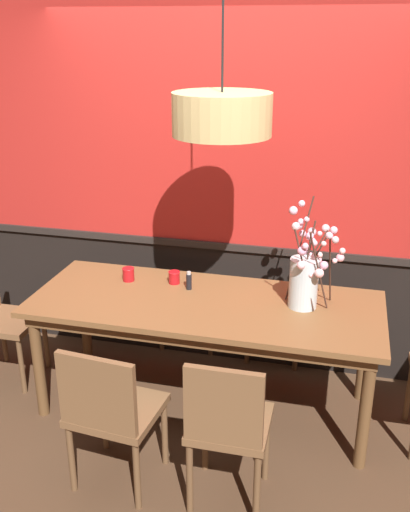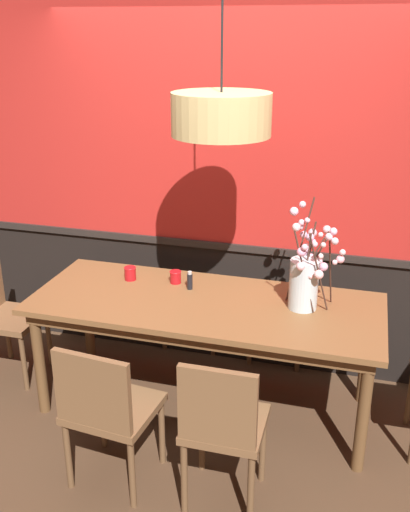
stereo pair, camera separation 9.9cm
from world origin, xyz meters
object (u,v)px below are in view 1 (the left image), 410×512
at_px(chair_near_side_right, 228,424).
at_px(vase_with_blossoms, 305,276).
at_px(pendant_lamp, 222,114).
at_px(candle_holder_nearer_edge, 174,277).
at_px(chair_near_side_left, 110,409).
at_px(dining_table, 205,313).
at_px(candle_holder_nearer_center, 128,274).
at_px(condiment_bottle, 189,281).
at_px(chair_far_side_right, 278,291).
at_px(chair_far_side_left, 192,277).

bearing_deg(chair_near_side_right, vase_with_blossoms, 72.86).
height_order(vase_with_blossoms, pendant_lamp, pendant_lamp).
bearing_deg(pendant_lamp, candle_holder_nearer_edge, 140.91).
xyz_separation_m(chair_near_side_left, candle_holder_nearer_edge, (0.04, 1.05, 0.32)).
bearing_deg(dining_table, candle_holder_nearer_center, 162.12).
bearing_deg(candle_holder_nearer_edge, vase_with_blossoms, -8.48).
height_order(chair_near_side_left, candle_holder_nearer_edge, chair_near_side_left).
bearing_deg(condiment_bottle, pendant_lamp, -42.90).
bearing_deg(condiment_bottle, candle_holder_nearer_center, 175.40).
bearing_deg(candle_holder_nearer_center, chair_far_side_right, 34.56).
bearing_deg(candle_holder_nearer_center, dining_table, -17.88).
bearing_deg(vase_with_blossoms, chair_near_side_right, -107.14).
relative_size(dining_table, chair_far_side_right, 2.42).
xyz_separation_m(vase_with_blossoms, pendant_lamp, (-0.49, -0.18, 0.97)).
distance_m(dining_table, condiment_bottle, 0.25).
height_order(vase_with_blossoms, candle_holder_nearer_center, vase_with_blossoms).
relative_size(chair_far_side_left, candle_holder_nearer_center, 10.49).
xyz_separation_m(dining_table, condiment_bottle, (-0.15, 0.15, 0.14)).
bearing_deg(chair_near_side_right, candle_holder_nearer_edge, 119.60).
bearing_deg(candle_holder_nearer_center, chair_far_side_left, 69.58).
relative_size(vase_with_blossoms, candle_holder_nearer_edge, 7.90).
xyz_separation_m(chair_near_side_right, vase_with_blossoms, (0.28, 0.91, 0.46)).
xyz_separation_m(chair_far_side_right, pendant_lamp, (-0.25, -0.93, 1.43)).
relative_size(chair_near_side_left, pendant_lamp, 0.93).
xyz_separation_m(dining_table, chair_near_side_right, (0.32, -0.82, -0.18)).
xyz_separation_m(chair_far_side_left, candle_holder_nearer_edge, (0.06, -0.66, 0.28)).
bearing_deg(chair_far_side_left, chair_far_side_right, -3.25).
xyz_separation_m(chair_far_side_left, candle_holder_nearer_center, (-0.26, -0.69, 0.29)).
distance_m(dining_table, pendant_lamp, 1.25).
xyz_separation_m(candle_holder_nearer_center, candle_holder_nearer_edge, (0.31, 0.03, -0.00)).
height_order(chair_far_side_left, candle_holder_nearer_center, chair_far_side_left).
distance_m(dining_table, chair_near_side_right, 0.90).
relative_size(candle_holder_nearer_edge, condiment_bottle, 0.69).
bearing_deg(vase_with_blossoms, chair_far_side_right, 107.70).
bearing_deg(chair_near_side_right, chair_far_side_right, 88.56).
distance_m(chair_near_side_left, vase_with_blossoms, 1.38).
bearing_deg(chair_far_side_left, vase_with_blossoms, -40.34).
distance_m(chair_near_side_left, chair_far_side_right, 1.80).
bearing_deg(vase_with_blossoms, candle_holder_nearer_edge, 171.52).
bearing_deg(candle_holder_nearer_center, candle_holder_nearer_edge, 5.98).
bearing_deg(chair_far_side_right, condiment_bottle, -126.68).
distance_m(candle_holder_nearer_center, candle_holder_nearer_edge, 0.31).
bearing_deg(vase_with_blossoms, pendant_lamp, -159.51).
distance_m(dining_table, chair_far_side_left, 0.95).
bearing_deg(chair_near_side_right, condiment_bottle, 115.78).
bearing_deg(candle_holder_nearer_edge, chair_far_side_left, 94.87).
bearing_deg(condiment_bottle, chair_near_side_right, -64.22).
relative_size(candle_holder_nearer_center, candle_holder_nearer_edge, 1.08).
distance_m(chair_far_side_left, pendant_lamp, 1.76).
relative_size(chair_near_side_left, condiment_bottle, 7.13).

